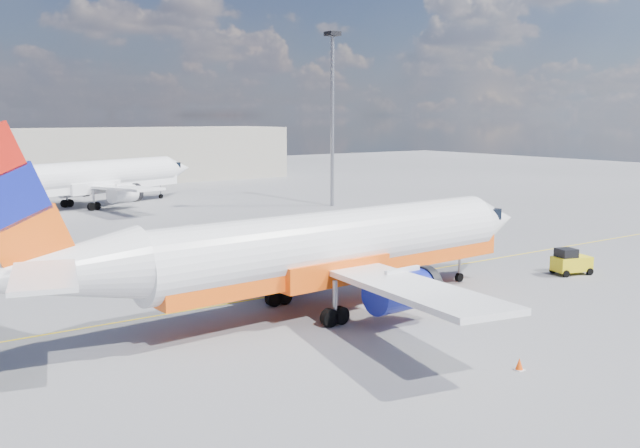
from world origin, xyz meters
TOP-DOWN VIEW (x-y plane):
  - ground at (0.00, 0.00)m, footprint 240.00×240.00m
  - taxi_line at (0.00, 3.00)m, footprint 70.00×0.15m
  - terminal_main at (5.00, 75.00)m, footprint 70.00×14.00m
  - main_jet at (-2.07, -1.05)m, footprint 32.24×25.46m
  - second_jet at (1.10, 46.97)m, footprint 31.61×23.95m
  - gse_tug at (15.74, -3.06)m, footprint 2.59×1.98m
  - traffic_cone at (-0.52, -12.42)m, footprint 0.35×0.35m
  - floodlight_mast at (23.68, 33.16)m, footprint 1.36×1.36m

SIDE VIEW (x-z plane):
  - ground at x=0.00m, z-range 0.00..0.00m
  - taxi_line at x=0.00m, z-range 0.00..0.01m
  - traffic_cone at x=-0.52m, z-range -0.01..0.49m
  - gse_tug at x=15.74m, z-range -0.04..1.62m
  - second_jet at x=1.10m, z-range -1.61..8.03m
  - main_jet at x=-2.07m, z-range -1.63..8.14m
  - terminal_main at x=5.00m, z-range 0.00..8.00m
  - floodlight_mast at x=23.68m, z-range 1.86..20.55m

